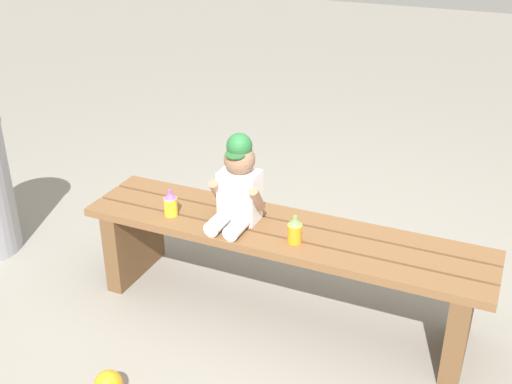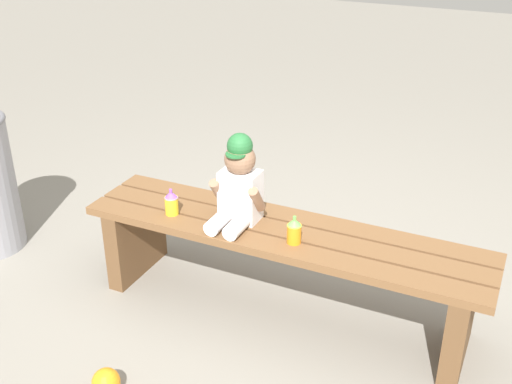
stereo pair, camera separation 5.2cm
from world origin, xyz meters
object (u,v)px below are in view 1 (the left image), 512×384
Objects in this scene: child_figure at (238,184)px; sippy_cup_right at (295,230)px; park_bench at (282,254)px; sippy_cup_left at (171,203)px; toy_ball at (108,384)px.

sippy_cup_right is at bearing -14.49° from child_figure.
sippy_cup_left is (-0.51, -0.08, 0.19)m from park_bench.
child_figure is (-0.21, -0.01, 0.31)m from park_bench.
toy_ball is at bearing -117.56° from park_bench.
park_bench is 16.26× the size of toy_ball.
toy_ball is at bearing -81.44° from sippy_cup_left.
sippy_cup_left is (-0.30, -0.08, -0.12)m from child_figure.
park_bench is at bearing 9.43° from sippy_cup_left.
sippy_cup_right is (0.09, -0.08, 0.19)m from park_bench.
sippy_cup_left is at bearing 180.00° from sippy_cup_right.
toy_ball is (-0.49, -0.69, -0.43)m from sippy_cup_right.
child_figure reaches higher than toy_ball.
child_figure reaches higher than sippy_cup_right.
sippy_cup_right is 0.95m from toy_ball.
park_bench is 0.37m from child_figure.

